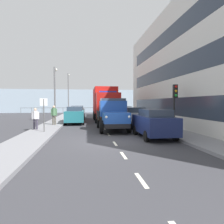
{
  "coord_description": "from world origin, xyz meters",
  "views": [
    {
      "loc": [
        1.48,
        10.93,
        2.09
      ],
      "look_at": [
        -0.77,
        -6.42,
        1.3
      ],
      "focal_mm": 32.51,
      "sensor_mm": 36.0,
      "label": 1
    }
  ],
  "objects": [
    {
      "name": "car_grey_oppositeside_1",
      "position": [
        2.56,
        -15.74,
        0.9
      ],
      "size": [
        1.87,
        4.64,
        1.72
      ],
      "color": "slate",
      "rests_on": "ground_plane"
    },
    {
      "name": "car_teal_oppositeside_0",
      "position": [
        2.56,
        -9.77,
        0.9
      ],
      "size": [
        1.86,
        4.53,
        1.72
      ],
      "color": "#1E6670",
      "rests_on": "ground_plane"
    },
    {
      "name": "road_centreline_markings",
      "position": [
        0.0,
        -10.27,
        0.0
      ],
      "size": [
        0.12,
        37.51,
        0.01
      ],
      "color": "silver",
      "rests_on": "ground_plane"
    },
    {
      "name": "sea_horizon",
      "position": [
        0.0,
        -33.85,
        2.5
      ],
      "size": [
        80.0,
        0.8,
        5.0
      ],
      "primitive_type": "cube",
      "color": "#8C9EAD",
      "rests_on": "ground_plane"
    },
    {
      "name": "sidewalk_left",
      "position": [
        -4.53,
        -10.35,
        0.07
      ],
      "size": [
        2.04,
        41.01,
        0.15
      ],
      "primitive_type": "cube",
      "color": "gray",
      "rests_on": "ground_plane"
    },
    {
      "name": "lorry_cargo_red",
      "position": [
        -0.76,
        -12.56,
        2.08
      ],
      "size": [
        2.58,
        8.2,
        3.87
      ],
      "color": "red",
      "rests_on": "ground_plane"
    },
    {
      "name": "pedestrian_near_railing",
      "position": [
        5.15,
        -4.49,
        1.06
      ],
      "size": [
        0.53,
        0.34,
        1.57
      ],
      "color": "#383342",
      "rests_on": "sidewalk_right"
    },
    {
      "name": "sidewalk_right",
      "position": [
        4.53,
        -10.35,
        0.07
      ],
      "size": [
        2.04,
        41.01,
        0.15
      ],
      "primitive_type": "cube",
      "color": "gray",
      "rests_on": "ground_plane"
    },
    {
      "name": "truck_vintage_blue",
      "position": [
        -0.53,
        -4.13,
        1.18
      ],
      "size": [
        2.17,
        5.64,
        2.43
      ],
      "color": "black",
      "rests_on": "ground_plane"
    },
    {
      "name": "car_navy_kerbside_near",
      "position": [
        -2.56,
        -0.73,
        0.89
      ],
      "size": [
        1.83,
        3.92,
        1.72
      ],
      "color": "navy",
      "rests_on": "ground_plane"
    },
    {
      "name": "car_maroon_kerbside_2",
      "position": [
        -2.56,
        -11.15,
        0.9
      ],
      "size": [
        1.92,
        3.96,
        1.72
      ],
      "color": "maroon",
      "rests_on": "ground_plane"
    },
    {
      "name": "building_terrace",
      "position": [
        -8.68,
        -5.17,
        5.26
      ],
      "size": [
        6.3,
        27.05,
        10.52
      ],
      "color": "silver",
      "rests_on": "ground_plane"
    },
    {
      "name": "seawall_railing",
      "position": [
        -0.0,
        -30.25,
        0.92
      ],
      "size": [
        28.08,
        0.08,
        1.2
      ],
      "color": "#4C5156",
      "rests_on": "ground_plane"
    },
    {
      "name": "pedestrian_couple_a",
      "position": [
        4.29,
        -7.57,
        1.15
      ],
      "size": [
        0.53,
        0.34,
        1.7
      ],
      "color": "#4C473D",
      "rests_on": "sidewalk_right"
    },
    {
      "name": "car_silver_kerbside_1",
      "position": [
        -2.56,
        -6.05,
        0.89
      ],
      "size": [
        1.91,
        3.91,
        1.72
      ],
      "color": "#B7BABF",
      "rests_on": "ground_plane"
    },
    {
      "name": "ground_plane",
      "position": [
        0.0,
        -10.35,
        0.0
      ],
      "size": [
        80.0,
        80.0,
        0.0
      ],
      "primitive_type": "plane",
      "color": "#38383D"
    },
    {
      "name": "lamp_post_promenade",
      "position": [
        4.71,
        -11.23,
        3.6
      ],
      "size": [
        0.32,
        1.14,
        5.7
      ],
      "color": "#59595B",
      "rests_on": "sidewalk_right"
    },
    {
      "name": "street_sign",
      "position": [
        4.28,
        -3.12,
        1.68
      ],
      "size": [
        0.5,
        0.07,
        2.25
      ],
      "color": "#4C4C4C",
      "rests_on": "sidewalk_right"
    },
    {
      "name": "traffic_light_near",
      "position": [
        -4.63,
        -2.4,
        2.47
      ],
      "size": [
        0.28,
        0.41,
        3.2
      ],
      "color": "black",
      "rests_on": "sidewalk_left"
    },
    {
      "name": "lamp_post_far",
      "position": [
        4.34,
        -23.55,
        4.18
      ],
      "size": [
        0.32,
        1.14,
        6.81
      ],
      "color": "#59595B",
      "rests_on": "sidewalk_right"
    }
  ]
}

